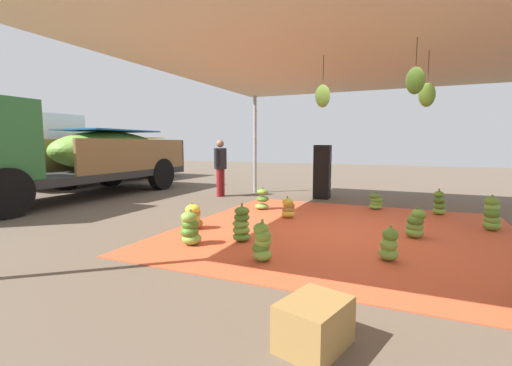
# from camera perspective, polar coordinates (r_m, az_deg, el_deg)

# --- Properties ---
(ground_plane) EXTENTS (40.00, 40.00, 0.00)m
(ground_plane) POSITION_cam_1_polar(r_m,az_deg,el_deg) (7.24, -10.27, -5.41)
(ground_plane) COLOR brown
(tarp_orange) EXTENTS (5.31, 5.39, 0.01)m
(tarp_orange) POSITION_cam_1_polar(r_m,az_deg,el_deg) (6.12, 13.94, -7.61)
(tarp_orange) COLOR #D1512D
(tarp_orange) RESTS_ON ground
(tent_canopy) EXTENTS (8.00, 7.00, 2.93)m
(tent_canopy) POSITION_cam_1_polar(r_m,az_deg,el_deg) (6.08, 15.63, 19.19)
(tent_canopy) COLOR #9EA0A5
(tent_canopy) RESTS_ON ground
(banana_bunch_0) EXTENTS (0.32, 0.32, 0.45)m
(banana_bunch_0) POSITION_cam_1_polar(r_m,az_deg,el_deg) (4.75, 20.81, -9.46)
(banana_bunch_0) COLOR #75A83D
(banana_bunch_0) RESTS_ON tarp_orange
(banana_bunch_2) EXTENTS (0.36, 0.32, 0.54)m
(banana_bunch_2) POSITION_cam_1_polar(r_m,az_deg,el_deg) (8.18, 27.62, -3.00)
(banana_bunch_2) COLOR #75A83D
(banana_bunch_2) RESTS_ON tarp_orange
(banana_bunch_3) EXTENTS (0.43, 0.43, 0.46)m
(banana_bunch_3) POSITION_cam_1_polar(r_m,az_deg,el_deg) (6.16, -10.31, -5.48)
(banana_bunch_3) COLOR #996628
(banana_bunch_3) RESTS_ON tarp_orange
(banana_bunch_4) EXTENTS (0.38, 0.37, 0.43)m
(banana_bunch_4) POSITION_cam_1_polar(r_m,az_deg,el_deg) (7.00, 5.28, -4.15)
(banana_bunch_4) COLOR gold
(banana_bunch_4) RESTS_ON tarp_orange
(banana_bunch_5) EXTENTS (0.38, 0.38, 0.60)m
(banana_bunch_5) POSITION_cam_1_polar(r_m,az_deg,el_deg) (7.14, 33.97, -4.30)
(banana_bunch_5) COLOR #6B9E38
(banana_bunch_5) RESTS_ON tarp_orange
(banana_bunch_6) EXTENTS (0.38, 0.38, 0.57)m
(banana_bunch_6) POSITION_cam_1_polar(r_m,az_deg,el_deg) (5.33, -2.38, -6.82)
(banana_bunch_6) COLOR #518428
(banana_bunch_6) RESTS_ON tarp_orange
(banana_bunch_7) EXTENTS (0.40, 0.40, 0.52)m
(banana_bunch_7) POSITION_cam_1_polar(r_m,az_deg,el_deg) (5.21, -10.65, -7.37)
(banana_bunch_7) COLOR #75A83D
(banana_bunch_7) RESTS_ON tarp_orange
(banana_bunch_8) EXTENTS (0.43, 0.43, 0.51)m
(banana_bunch_8) POSITION_cam_1_polar(r_m,az_deg,el_deg) (7.86, 1.02, -2.77)
(banana_bunch_8) COLOR #75A83D
(banana_bunch_8) RESTS_ON tarp_orange
(banana_bunch_9) EXTENTS (0.40, 0.38, 0.41)m
(banana_bunch_9) POSITION_cam_1_polar(r_m,az_deg,el_deg) (8.31, 18.91, -2.92)
(banana_bunch_9) COLOR #75A83D
(banana_bunch_9) RESTS_ON tarp_orange
(banana_bunch_10) EXTENTS (0.37, 0.36, 0.49)m
(banana_bunch_10) POSITION_cam_1_polar(r_m,az_deg,el_deg) (6.02, 24.50, -6.13)
(banana_bunch_10) COLOR #75A83D
(banana_bunch_10) RESTS_ON tarp_orange
(banana_bunch_11) EXTENTS (0.33, 0.34, 0.52)m
(banana_bunch_11) POSITION_cam_1_polar(r_m,az_deg,el_deg) (4.44, 0.99, -9.70)
(banana_bunch_11) COLOR #75A83D
(banana_bunch_11) RESTS_ON tarp_orange
(cargo_truck_main) EXTENTS (7.10, 2.53, 2.40)m
(cargo_truck_main) POSITION_cam_1_polar(r_m,az_deg,el_deg) (10.52, -28.84, 4.26)
(cargo_truck_main) COLOR #2D2D2D
(cargo_truck_main) RESTS_ON ground
(cargo_truck_far) EXTENTS (6.92, 2.69, 2.40)m
(cargo_truck_far) POSITION_cam_1_polar(r_m,az_deg,el_deg) (14.66, -24.60, 4.72)
(cargo_truck_far) COLOR #2D2D2D
(cargo_truck_far) RESTS_ON ground
(worker_0) EXTENTS (0.58, 0.35, 1.58)m
(worker_0) POSITION_cam_1_polar(r_m,az_deg,el_deg) (9.85, -5.81, 3.17)
(worker_0) COLOR maroon
(worker_0) RESTS_ON ground
(speaker_stack) EXTENTS (0.57, 0.47, 1.44)m
(speaker_stack) POSITION_cam_1_polar(r_m,az_deg,el_deg) (9.66, 10.75, 1.83)
(speaker_stack) COLOR black
(speaker_stack) RESTS_ON ground
(crate_0) EXTENTS (0.62, 0.53, 0.35)m
(crate_0) POSITION_cam_1_polar(r_m,az_deg,el_deg) (2.75, 9.42, -21.67)
(crate_0) COLOR olive
(crate_0) RESTS_ON ground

